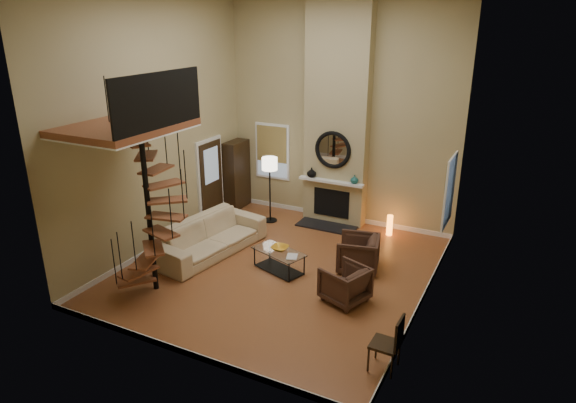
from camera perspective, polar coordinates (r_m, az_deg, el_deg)
The scene contains 32 objects.
ground at distance 10.85m, azimuth -0.96°, elevation -7.64°, with size 6.00×6.50×0.01m, color #B06839.
back_wall at distance 12.77m, azimuth 5.85°, elevation 9.67°, with size 6.00×0.02×5.50m, color tan.
front_wall at distance 7.27m, azimuth -13.08°, elevation 1.13°, with size 6.00×0.02×5.50m, color tan.
left_wall at distance 11.55m, azimuth -14.48°, elevation 8.02°, with size 0.02×6.50×5.50m, color tan.
right_wall at distance 8.92m, azimuth 16.31°, elevation 4.36°, with size 0.02×6.50×5.50m, color tan.
baseboard_back at distance 13.51m, azimuth 5.44°, elevation -1.63°, with size 6.00×0.02×0.12m, color white.
baseboard_front at distance 8.52m, azimuth -11.56°, elevation -16.21°, with size 6.00×0.02×0.12m, color white.
baseboard_left at distance 12.36m, azimuth -13.36°, elevation -4.25°, with size 0.02×6.50×0.12m, color white.
baseboard_right at distance 9.96m, azimuth 14.73°, elevation -10.68°, with size 0.02×6.50×0.12m, color white.
chimney_breast at distance 12.60m, azimuth 5.54°, elevation 9.53°, with size 1.60×0.38×5.50m, color tan.
hearth at distance 12.95m, azimuth 4.34°, elevation -2.78°, with size 1.50×0.60×0.04m, color black.
firebox at distance 13.01m, azimuth 4.89°, elevation -0.18°, with size 0.95×0.02×0.72m, color black.
mantel at distance 12.74m, azimuth 4.83°, elevation 2.24°, with size 1.70×0.18×0.06m, color white.
mirror_frame at distance 12.57m, azimuth 5.04°, elevation 5.79°, with size 0.94×0.94×0.10m, color black.
mirror_disc at distance 12.58m, azimuth 5.06°, elevation 5.80°, with size 0.80×0.80×0.01m, color white.
vase_left at distance 12.93m, azimuth 2.66°, elevation 3.28°, with size 0.24×0.24×0.25m, color black.
vase_right at distance 12.54m, azimuth 7.46°, elevation 2.49°, with size 0.20×0.20×0.21m, color #17514E.
window_back at distance 13.77m, azimuth -1.78°, elevation 5.72°, with size 1.02×0.06×1.52m.
window_right at distance 11.14m, azimuth 17.65°, elevation 1.25°, with size 0.06×1.02×1.52m.
entry_door at distance 13.31m, azimuth -8.68°, elevation 2.42°, with size 0.10×1.05×2.16m.
loft at distance 9.52m, azimuth -17.39°, elevation 8.23°, with size 1.70×2.20×1.09m.
spiral_stair at distance 9.74m, azimuth -15.35°, elevation -0.23°, with size 1.47×1.47×4.06m.
hutch at distance 14.03m, azimuth -5.79°, elevation 3.05°, with size 0.39×0.83×1.85m, color black.
sofa at distance 11.56m, azimuth -8.75°, elevation -3.85°, with size 2.75×1.07×0.80m, color #CBB58D.
armchair_near at distance 10.81m, azimuth 8.28°, elevation -5.85°, with size 0.83×0.85×0.77m, color #452A20.
armchair_far at distance 9.60m, azimuth 6.73°, elevation -9.31°, with size 0.75×0.77×0.70m, color #452A20.
coffee_table at distance 10.68m, azimuth -1.03°, elevation -6.39°, with size 1.26×0.89×0.44m.
bowl at distance 10.62m, azimuth -0.91°, elevation -5.25°, with size 0.35×0.35×0.09m, color gold.
book at distance 10.33m, azimuth 0.30°, elevation -6.22°, with size 0.22×0.29×0.03m, color gray.
floor_lamp at distance 12.84m, azimuth -2.07°, elevation 3.68°, with size 0.40×0.40×1.71m.
accent_lamp at distance 12.62m, azimuth 11.34°, elevation -2.63°, with size 0.14×0.14×0.51m, color orange.
side_chair at distance 7.93m, azimuth 11.46°, elevation -15.11°, with size 0.44×0.42×0.92m.
Camera 1 is at (4.49, -8.49, 5.06)m, focal length 31.68 mm.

